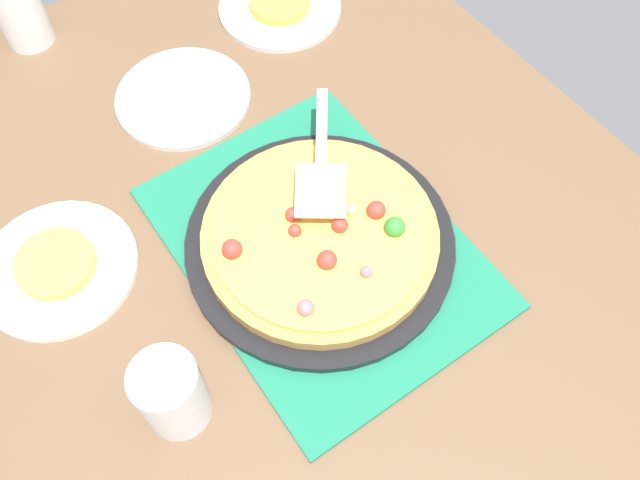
{
  "coord_description": "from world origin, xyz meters",
  "views": [
    {
      "loc": [
        -0.4,
        0.27,
        1.57
      ],
      "look_at": [
        0.0,
        0.0,
        0.77
      ],
      "focal_mm": 37.55,
      "sensor_mm": 36.0,
      "label": 1
    }
  ],
  "objects_px": {
    "pizza_pan": "(320,243)",
    "plate_near_left": "(59,268)",
    "plate_side": "(183,97)",
    "pizza_server": "(321,163)",
    "plate_far_right": "(280,8)",
    "cup_near": "(19,11)",
    "cup_far": "(172,394)",
    "pizza": "(320,236)",
    "served_slice_right": "(280,2)",
    "served_slice_left": "(55,263)"
  },
  "relations": [
    {
      "from": "plate_far_right",
      "to": "plate_side",
      "type": "distance_m",
      "value": 0.26
    },
    {
      "from": "served_slice_left",
      "to": "served_slice_right",
      "type": "distance_m",
      "value": 0.61
    },
    {
      "from": "cup_far",
      "to": "pizza_server",
      "type": "height_order",
      "value": "cup_far"
    },
    {
      "from": "plate_near_left",
      "to": "pizza_server",
      "type": "xyz_separation_m",
      "value": [
        -0.1,
        -0.38,
        0.06
      ]
    },
    {
      "from": "plate_far_right",
      "to": "served_slice_left",
      "type": "bearing_deg",
      "value": 116.59
    },
    {
      "from": "plate_near_left",
      "to": "cup_far",
      "type": "xyz_separation_m",
      "value": [
        -0.27,
        -0.04,
        0.06
      ]
    },
    {
      "from": "pizza_pan",
      "to": "plate_far_right",
      "type": "relative_size",
      "value": 1.73
    },
    {
      "from": "cup_near",
      "to": "pizza_server",
      "type": "height_order",
      "value": "cup_near"
    },
    {
      "from": "plate_side",
      "to": "cup_near",
      "type": "bearing_deg",
      "value": 28.45
    },
    {
      "from": "pizza",
      "to": "plate_side",
      "type": "relative_size",
      "value": 1.5
    },
    {
      "from": "plate_far_right",
      "to": "cup_near",
      "type": "bearing_deg",
      "value": 64.93
    },
    {
      "from": "plate_far_right",
      "to": "pizza_server",
      "type": "xyz_separation_m",
      "value": [
        -0.37,
        0.17,
        0.06
      ]
    },
    {
      "from": "plate_side",
      "to": "cup_near",
      "type": "xyz_separation_m",
      "value": [
        0.28,
        0.15,
        0.06
      ]
    },
    {
      "from": "pizza_pan",
      "to": "plate_far_right",
      "type": "distance_m",
      "value": 0.5
    },
    {
      "from": "plate_far_right",
      "to": "cup_near",
      "type": "xyz_separation_m",
      "value": [
        0.19,
        0.4,
        0.06
      ]
    },
    {
      "from": "pizza_pan",
      "to": "cup_far",
      "type": "height_order",
      "value": "cup_far"
    },
    {
      "from": "plate_far_right",
      "to": "pizza_server",
      "type": "distance_m",
      "value": 0.41
    },
    {
      "from": "plate_far_right",
      "to": "served_slice_left",
      "type": "relative_size",
      "value": 2.0
    },
    {
      "from": "plate_side",
      "to": "pizza_pan",
      "type": "bearing_deg",
      "value": -176.22
    },
    {
      "from": "plate_near_left",
      "to": "served_slice_right",
      "type": "bearing_deg",
      "value": -63.41
    },
    {
      "from": "plate_far_right",
      "to": "served_slice_right",
      "type": "bearing_deg",
      "value": -90.0
    },
    {
      "from": "cup_near",
      "to": "cup_far",
      "type": "distance_m",
      "value": 0.74
    },
    {
      "from": "cup_far",
      "to": "pizza_server",
      "type": "distance_m",
      "value": 0.38
    },
    {
      "from": "plate_side",
      "to": "pizza_server",
      "type": "distance_m",
      "value": 0.3
    },
    {
      "from": "cup_near",
      "to": "plate_side",
      "type": "bearing_deg",
      "value": -151.55
    },
    {
      "from": "pizza_server",
      "to": "served_slice_left",
      "type": "bearing_deg",
      "value": 75.45
    },
    {
      "from": "plate_side",
      "to": "served_slice_right",
      "type": "relative_size",
      "value": 2.0
    },
    {
      "from": "plate_far_right",
      "to": "served_slice_left",
      "type": "xyz_separation_m",
      "value": [
        -0.27,
        0.54,
        0.01
      ]
    },
    {
      "from": "served_slice_right",
      "to": "pizza_server",
      "type": "distance_m",
      "value": 0.41
    },
    {
      "from": "plate_near_left",
      "to": "plate_side",
      "type": "relative_size",
      "value": 1.0
    },
    {
      "from": "pizza_pan",
      "to": "plate_near_left",
      "type": "height_order",
      "value": "pizza_pan"
    },
    {
      "from": "plate_near_left",
      "to": "pizza",
      "type": "bearing_deg",
      "value": -119.13
    },
    {
      "from": "served_slice_right",
      "to": "cup_far",
      "type": "xyz_separation_m",
      "value": [
        -0.54,
        0.5,
        0.04
      ]
    },
    {
      "from": "plate_side",
      "to": "pizza_server",
      "type": "bearing_deg",
      "value": -163.91
    },
    {
      "from": "plate_far_right",
      "to": "pizza_server",
      "type": "relative_size",
      "value": 1.04
    },
    {
      "from": "pizza",
      "to": "plate_far_right",
      "type": "height_order",
      "value": "pizza"
    },
    {
      "from": "cup_near",
      "to": "cup_far",
      "type": "bearing_deg",
      "value": 171.97
    },
    {
      "from": "served_slice_right",
      "to": "cup_near",
      "type": "height_order",
      "value": "cup_near"
    },
    {
      "from": "plate_near_left",
      "to": "pizza_server",
      "type": "distance_m",
      "value": 0.39
    },
    {
      "from": "served_slice_right",
      "to": "cup_far",
      "type": "bearing_deg",
      "value": 137.39
    },
    {
      "from": "pizza",
      "to": "plate_near_left",
      "type": "xyz_separation_m",
      "value": [
        0.18,
        0.32,
        -0.03
      ]
    },
    {
      "from": "served_slice_left",
      "to": "pizza_server",
      "type": "relative_size",
      "value": 0.52
    },
    {
      "from": "plate_side",
      "to": "served_slice_left",
      "type": "height_order",
      "value": "served_slice_left"
    },
    {
      "from": "served_slice_right",
      "to": "served_slice_left",
      "type": "bearing_deg",
      "value": 116.59
    },
    {
      "from": "pizza_server",
      "to": "plate_near_left",
      "type": "bearing_deg",
      "value": 75.45
    },
    {
      "from": "pizza_pan",
      "to": "pizza",
      "type": "relative_size",
      "value": 1.15
    },
    {
      "from": "plate_side",
      "to": "served_slice_left",
      "type": "bearing_deg",
      "value": 121.53
    },
    {
      "from": "plate_side",
      "to": "plate_far_right",
      "type": "bearing_deg",
      "value": -69.94
    },
    {
      "from": "plate_near_left",
      "to": "pizza_pan",
      "type": "bearing_deg",
      "value": -118.99
    },
    {
      "from": "cup_near",
      "to": "pizza_server",
      "type": "relative_size",
      "value": 0.57
    }
  ]
}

